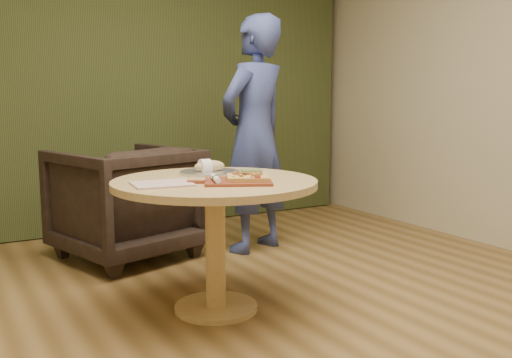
{
  "coord_description": "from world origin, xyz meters",
  "views": [
    {
      "loc": [
        -1.43,
        -2.17,
        1.2
      ],
      "look_at": [
        -0.03,
        0.25,
        0.8
      ],
      "focal_mm": 40.0,
      "sensor_mm": 36.0,
      "label": 1
    }
  ],
  "objects": [
    {
      "name": "room_shell",
      "position": [
        0.0,
        0.0,
        1.4
      ],
      "size": [
        5.04,
        6.04,
        2.84
      ],
      "color": "olive",
      "rests_on": "ground"
    },
    {
      "name": "curtain",
      "position": [
        0.0,
        2.9,
        1.4
      ],
      "size": [
        4.8,
        0.14,
        2.78
      ],
      "primitive_type": "cube",
      "color": "#2F3819",
      "rests_on": "ground"
    },
    {
      "name": "pedestal_table",
      "position": [
        -0.07,
        0.63,
        0.61
      ],
      "size": [
        1.13,
        1.13,
        0.75
      ],
      "rotation": [
        0.0,
        0.0,
        -0.15
      ],
      "color": "#DAB46F",
      "rests_on": "ground"
    },
    {
      "name": "pizza_paddle",
      "position": [
        -0.03,
        0.47,
        0.76
      ],
      "size": [
        0.47,
        0.41,
        0.01
      ],
      "rotation": [
        0.0,
        0.0,
        -0.46
      ],
      "color": "brown",
      "rests_on": "pedestal_table"
    },
    {
      "name": "flatbread_pizza",
      "position": [
        0.04,
        0.45,
        0.78
      ],
      "size": [
        0.29,
        0.29,
        0.04
      ],
      "rotation": [
        0.0,
        0.0,
        -0.46
      ],
      "color": "#D4AA52",
      "rests_on": "pizza_paddle"
    },
    {
      "name": "cutlery_roll",
      "position": [
        -0.14,
        0.48,
        0.78
      ],
      "size": [
        0.08,
        0.2,
        0.03
      ],
      "rotation": [
        0.0,
        0.0,
        -0.31
      ],
      "color": "white",
      "rests_on": "pizza_paddle"
    },
    {
      "name": "newspaper",
      "position": [
        -0.39,
        0.6,
        0.76
      ],
      "size": [
        0.33,
        0.28,
        0.01
      ],
      "primitive_type": "cube",
      "rotation": [
        0.0,
        0.0,
        -0.12
      ],
      "color": "white",
      "rests_on": "pedestal_table"
    },
    {
      "name": "serving_tray",
      "position": [
        0.01,
        0.87,
        0.76
      ],
      "size": [
        0.36,
        0.36,
        0.02
      ],
      "color": "silver",
      "rests_on": "pedestal_table"
    },
    {
      "name": "bread_roll",
      "position": [
        0.0,
        0.87,
        0.79
      ],
      "size": [
        0.19,
        0.09,
        0.09
      ],
      "color": "#D5B981",
      "rests_on": "serving_tray"
    },
    {
      "name": "green_packet",
      "position": [
        0.24,
        0.78,
        0.76
      ],
      "size": [
        0.15,
        0.14,
        0.02
      ],
      "primitive_type": "cube",
      "rotation": [
        0.0,
        0.0,
        -0.41
      ],
      "color": "#525F2A",
      "rests_on": "pedestal_table"
    },
    {
      "name": "armchair",
      "position": [
        -0.18,
        1.94,
        0.46
      ],
      "size": [
        1.1,
        1.06,
        0.93
      ],
      "primitive_type": "imported",
      "rotation": [
        0.0,
        0.0,
        3.42
      ],
      "color": "black",
      "rests_on": "ground"
    },
    {
      "name": "person_standing",
      "position": [
        0.77,
        1.65,
        0.91
      ],
      "size": [
        0.78,
        0.64,
        1.82
      ],
      "primitive_type": "imported",
      "rotation": [
        0.0,
        0.0,
        3.5
      ],
      "color": "navy",
      "rests_on": "ground"
    }
  ]
}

